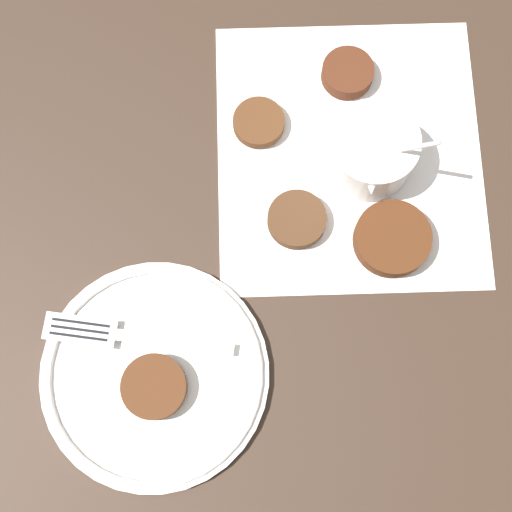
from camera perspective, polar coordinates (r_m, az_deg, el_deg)
name	(u,v)px	position (r m, az deg, el deg)	size (l,w,h in m)	color
ground_plane	(339,175)	(0.80, 6.66, 6.46)	(4.00, 4.00, 0.00)	#38281E
napkin	(349,154)	(0.81, 7.47, 8.13)	(0.35, 0.33, 0.00)	white
sauce_bowl	(371,152)	(0.78, 9.20, 8.18)	(0.10, 0.11, 0.11)	white
fritter_0	(259,123)	(0.81, 0.22, 10.62)	(0.06, 0.06, 0.01)	#52311B
fritter_1	(351,73)	(0.84, 7.64, 14.28)	(0.06, 0.06, 0.02)	#4D2616
fritter_2	(392,239)	(0.77, 10.83, 1.36)	(0.08, 0.08, 0.02)	#4D2814
fritter_3	(297,220)	(0.77, 3.28, 2.93)	(0.06, 0.06, 0.02)	#4C301D
serving_plate	(155,374)	(0.75, -8.11, -9.35)	(0.24, 0.24, 0.02)	white
fritter_on_plate	(154,387)	(0.73, -8.16, -10.32)	(0.07, 0.07, 0.01)	#512D19
fork	(117,335)	(0.75, -11.03, -6.21)	(0.03, 0.20, 0.00)	silver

